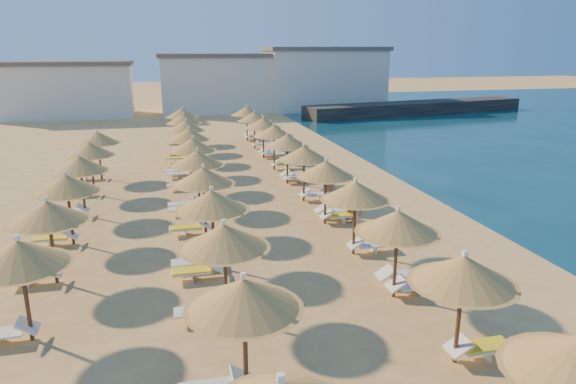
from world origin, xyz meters
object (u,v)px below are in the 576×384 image
object	(u,v)px
parasol_row_east	(304,154)
beachgoer_a	(359,222)
jetty	(417,108)
parasol_row_west	(197,159)
beachgoer_b	(350,204)
beachgoer_c	(329,188)

from	to	relation	value
parasol_row_east	beachgoer_a	size ratio (longest dim) A/B	26.87
jetty	parasol_row_west	distance (m)	44.10
beachgoer_b	beachgoer_c	distance (m)	3.19
parasol_row_east	parasol_row_west	world-z (taller)	same
parasol_row_east	parasol_row_west	size ratio (longest dim) A/B	1.00
parasol_row_east	beachgoer_b	distance (m)	4.38
parasol_row_east	beachgoer_c	distance (m)	2.28
jetty	beachgoer_c	world-z (taller)	beachgoer_c
beachgoer_a	jetty	bearing A→B (deg)	173.38
parasol_row_west	beachgoer_b	world-z (taller)	parasol_row_west
beachgoer_c	beachgoer_a	xyz separation A→B (m)	(-0.39, -5.38, -0.06)
beachgoer_b	beachgoer_a	xyz separation A→B (m)	(-0.38, -2.19, -0.14)
parasol_row_west	beachgoer_b	size ratio (longest dim) A/B	22.58
jetty	beachgoer_b	xyz separation A→B (m)	(-22.43, -36.78, 0.16)
beachgoer_b	beachgoer_c	xyz separation A→B (m)	(0.01, 3.19, -0.09)
parasol_row_east	beachgoer_c	size ratio (longest dim) A/B	25.04
parasol_row_east	beachgoer_c	xyz separation A→B (m)	(1.24, -0.65, -1.80)
beachgoer_c	beachgoer_b	bearing A→B (deg)	-25.85
beachgoer_b	beachgoer_a	world-z (taller)	beachgoer_b
jetty	parasol_row_east	xyz separation A→B (m)	(-23.65, -32.94, 1.87)
jetty	beachgoer_c	xyz separation A→B (m)	(-22.42, -33.59, 0.07)
beachgoer_b	beachgoer_a	size ratio (longest dim) A/B	1.19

